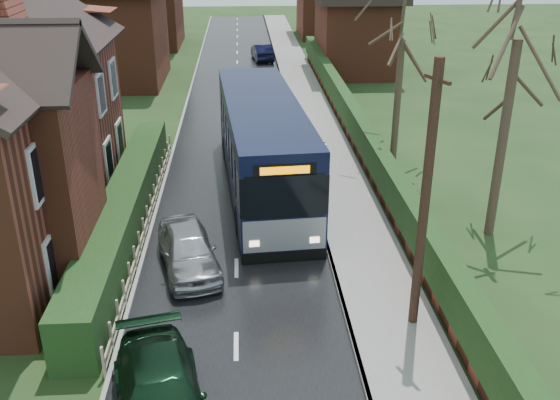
{
  "coord_description": "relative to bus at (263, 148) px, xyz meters",
  "views": [
    {
      "loc": [
        0.32,
        -15.23,
        10.05
      ],
      "look_at": [
        1.46,
        3.23,
        1.8
      ],
      "focal_mm": 40.0,
      "sensor_mm": 36.0,
      "label": 1
    }
  ],
  "objects": [
    {
      "name": "kerb_left",
      "position": [
        -4.14,
        1.69,
        -1.79
      ],
      "size": [
        0.12,
        100.0,
        0.1
      ],
      "primitive_type": "cube",
      "color": "gray",
      "rests_on": "ground"
    },
    {
      "name": "road",
      "position": [
        -1.09,
        1.69,
        -1.83
      ],
      "size": [
        6.0,
        100.0,
        0.02
      ],
      "primitive_type": "cube",
      "color": "black",
      "rests_on": "ground"
    },
    {
      "name": "tree_right_near",
      "position": [
        7.81,
        -4.38,
        5.36
      ],
      "size": [
        4.47,
        4.47,
        9.64
      ],
      "color": "#3D2E24",
      "rests_on": "ground"
    },
    {
      "name": "tree_right_far",
      "position": [
        5.99,
        2.69,
        4.1
      ],
      "size": [
        4.12,
        4.12,
        7.96
      ],
      "color": "#3C3023",
      "rests_on": "ground"
    },
    {
      "name": "car_green",
      "position": [
        -2.69,
        -12.86,
        -1.17
      ],
      "size": [
        2.87,
        4.89,
        1.33
      ],
      "primitive_type": "imported",
      "rotation": [
        0.0,
        0.0,
        0.23
      ],
      "color": "black",
      "rests_on": "ground"
    },
    {
      "name": "car_silver",
      "position": [
        -2.59,
        -6.21,
        -1.15
      ],
      "size": [
        2.52,
        4.33,
        1.39
      ],
      "primitive_type": "imported",
      "rotation": [
        0.0,
        0.0,
        0.23
      ],
      "color": "#AAAAAF",
      "rests_on": "ground"
    },
    {
      "name": "car_distant",
      "position": [
        0.91,
        26.41,
        -1.2
      ],
      "size": [
        1.84,
        4.04,
        1.28
      ],
      "primitive_type": "imported",
      "rotation": [
        0.0,
        0.0,
        3.27
      ],
      "color": "black",
      "rests_on": "ground"
    },
    {
      "name": "ground",
      "position": [
        -1.09,
        -8.31,
        -1.84
      ],
      "size": [
        140.0,
        140.0,
        0.0
      ],
      "primitive_type": "plane",
      "color": "#2B441D",
      "rests_on": "ground"
    },
    {
      "name": "pavement",
      "position": [
        3.16,
        1.69,
        -1.77
      ],
      "size": [
        2.5,
        100.0,
        0.14
      ],
      "primitive_type": "cube",
      "color": "slate",
      "rests_on": "ground"
    },
    {
      "name": "right_wall_hedge",
      "position": [
        4.71,
        1.69,
        -0.82
      ],
      "size": [
        0.6,
        50.0,
        1.8
      ],
      "color": "brown",
      "rests_on": "ground"
    },
    {
      "name": "front_hedge",
      "position": [
        -4.99,
        -3.31,
        -1.04
      ],
      "size": [
        1.2,
        16.0,
        1.6
      ],
      "primitive_type": "cube",
      "color": "black",
      "rests_on": "ground"
    },
    {
      "name": "telegraph_pole",
      "position": [
        3.71,
        -9.64,
        1.85
      ],
      "size": [
        0.39,
        0.91,
        7.28
      ],
      "rotation": [
        0.0,
        0.0,
        0.34
      ],
      "color": "black",
      "rests_on": "ground"
    },
    {
      "name": "kerb_right",
      "position": [
        1.96,
        1.69,
        -1.77
      ],
      "size": [
        0.12,
        100.0,
        0.14
      ],
      "primitive_type": "cube",
      "color": "gray",
      "rests_on": "ground"
    },
    {
      "name": "bus",
      "position": [
        0.0,
        0.0,
        0.0
      ],
      "size": [
        3.7,
        12.39,
        3.71
      ],
      "rotation": [
        0.0,
        0.0,
        0.08
      ],
      "color": "black",
      "rests_on": "ground"
    },
    {
      "name": "bus_stop_sign",
      "position": [
        2.11,
        -2.72,
        0.11
      ],
      "size": [
        0.11,
        0.45,
        2.96
      ],
      "rotation": [
        0.0,
        0.0,
        0.1
      ],
      "color": "slate",
      "rests_on": "ground"
    },
    {
      "name": "picket_fence",
      "position": [
        -4.24,
        -3.31,
        -1.39
      ],
      "size": [
        0.1,
        16.0,
        0.9
      ],
      "primitive_type": null,
      "color": "tan",
      "rests_on": "ground"
    }
  ]
}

